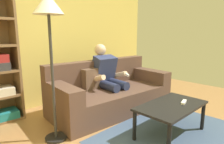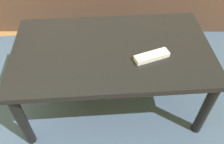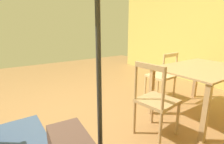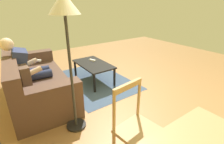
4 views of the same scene
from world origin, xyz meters
name	(u,v)px [view 1 (image 1 of 4)]	position (x,y,z in m)	size (l,w,h in m)	color
wall_back	(2,33)	(0.00, 2.62, 1.36)	(6.69, 0.12, 2.71)	#DBC660
couch	(109,92)	(1.35, 1.54, 0.31)	(2.20, 1.12, 0.87)	brown
person_lounging	(108,77)	(1.37, 1.60, 0.59)	(0.62, 0.92, 1.16)	navy
coffee_table	(171,109)	(1.32, 0.30, 0.37)	(1.00, 0.57, 0.43)	black
tv_remote	(184,102)	(1.50, 0.22, 0.44)	(0.05, 0.17, 0.02)	white
area_rug	(170,134)	(1.32, 0.30, 0.00)	(2.00, 1.40, 0.01)	#3D5170
floor_lamp	(49,18)	(0.14, 1.27, 1.52)	(0.36, 0.36, 1.81)	black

